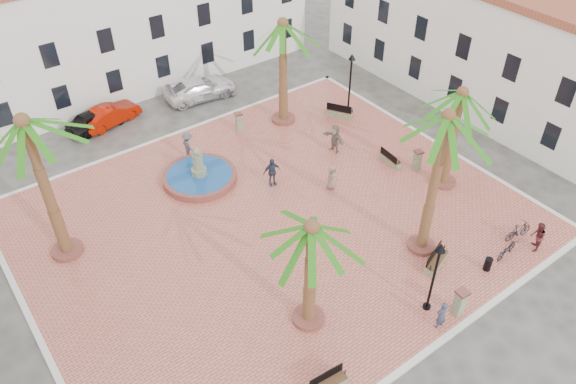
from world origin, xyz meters
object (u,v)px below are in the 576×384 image
palm_e (460,105)px  car_black (96,119)px  bollard_e (417,160)px  bicycle_a (507,249)px  palm_s (445,132)px  bicycle_b (518,231)px  palm_sw (311,241)px  bench_e (390,160)px  pedestrian_east (335,139)px  palm_nw (28,138)px  lamppost_e (351,73)px  bollard_se (460,302)px  car_white (200,88)px  car_red (110,115)px  lamppost_s (437,266)px  bench_ne (340,112)px  pedestrian_north (188,145)px  fountain (200,176)px  car_silver (202,90)px  bollard_n (239,122)px  pedestrian_fountain_b (272,172)px  cyclist_a (441,315)px  bench_se (436,261)px  palm_ne (283,36)px  litter_bin (488,264)px  cyclist_b (538,237)px  pedestrian_fountain_a (332,178)px

palm_e → car_black: size_ratio=1.55×
bollard_e → bicycle_a: bearing=-102.6°
palm_s → bicycle_b: 8.49m
palm_sw → bench_e: palm_sw is taller
palm_sw → pedestrian_east: size_ratio=3.26×
palm_nw → lamppost_e: size_ratio=1.88×
bollard_se → car_white: 24.87m
bicycle_a → car_red: size_ratio=0.39×
pedestrian_east → car_black: (-11.12, 11.92, -0.38)m
palm_sw → bollard_e: bearing=22.1°
bicycle_b → car_black: 27.56m
lamppost_s → lamppost_e: (8.75, 15.52, 0.16)m
palm_nw → bollard_e: bearing=-16.4°
bench_ne → car_white: car_white is taller
pedestrian_north → bicycle_a: bearing=-155.9°
fountain → car_red: size_ratio=1.05×
bench_e → car_silver: (-5.29, 14.28, 0.31)m
bollard_se → bollard_n: size_ratio=1.12×
pedestrian_north → pedestrian_fountain_b: bearing=-157.1°
palm_nw → cyclist_a: 19.92m
bench_se → lamppost_e: (6.36, 13.93, 2.73)m
bench_e → bollard_se: size_ratio=1.11×
pedestrian_east → car_red: (-10.11, 11.90, -0.39)m
fountain → palm_ne: (8.04, 2.45, 5.86)m
bicycle_b → car_silver: car_silver is taller
lamppost_e → litter_bin: bearing=-106.1°
palm_e → bench_ne: palm_e is taller
cyclist_b → car_silver: (-5.91, 24.21, -0.30)m
bench_e → pedestrian_fountain_a: size_ratio=1.09×
fountain → lamppost_s: size_ratio=1.06×
cyclist_a → pedestrian_fountain_a: cyclist_a is taller
fountain → palm_sw: 13.02m
lamppost_e → palm_nw: bearing=-174.9°
bicycle_b → pedestrian_north: pedestrian_north is taller
bench_ne → bollard_n: 7.19m
bicycle_a → car_silver: car_silver is taller
bollard_se → car_silver: (0.59, 24.62, -0.23)m
palm_ne → bollard_e: bearing=-71.3°
palm_sw → bench_se: palm_sw is taller
bench_e → bollard_se: (-5.88, -10.34, 0.54)m
bench_e → bollard_e: (0.81, -1.44, 0.47)m
lamppost_e → litter_bin: (-4.51, -15.65, -2.63)m
palm_nw → pedestrian_east: palm_nw is taller
palm_nw → fountain: bearing=8.1°
bollard_e → car_black: (-13.90, 16.46, -0.15)m
bollard_e → bicycle_b: (-0.20, -7.45, -0.19)m
bench_e → cyclist_a: bearing=150.8°
pedestrian_east → fountain: bearing=-110.3°
bollard_e → pedestrian_north: pedestrian_north is taller
car_white → fountain: bearing=156.4°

